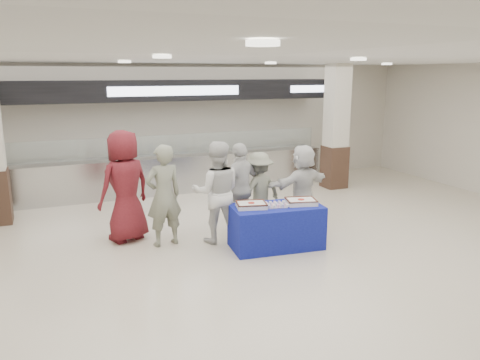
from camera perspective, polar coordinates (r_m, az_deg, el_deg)
name	(u,v)px	position (r m, az deg, el deg)	size (l,w,h in m)	color
ground	(266,271)	(7.33, 3.17, -10.99)	(14.00, 14.00, 0.00)	beige
serving_line	(174,146)	(11.93, -8.01, 4.08)	(8.70, 0.85, 2.80)	#B8BABF
column_right	(336,130)	(12.44, 11.62, 6.02)	(0.55, 0.55, 3.20)	#352118
display_table	(276,227)	(8.14, 4.44, -5.68)	(1.55, 0.78, 0.75)	navy
sheet_cake_left	(251,205)	(7.89, 1.39, -3.02)	(0.57, 0.49, 0.10)	white
sheet_cake_right	(301,201)	(8.16, 7.45, -2.58)	(0.58, 0.51, 0.10)	white
cupcake_tray	(274,205)	(7.97, 4.21, -3.04)	(0.44, 0.36, 0.06)	silver
civilian_maroon	(125,186)	(8.56, -13.85, -0.72)	(0.98, 0.64, 2.01)	maroon
soldier_a	(164,196)	(8.20, -9.29, -1.89)	(0.65, 0.43, 1.79)	slate
chef_tall	(217,192)	(8.26, -2.85, -1.51)	(0.88, 0.69, 1.82)	silver
chef_short	(241,188)	(8.78, 0.10, -0.99)	(1.01, 0.42, 1.72)	silver
soldier_b	(259,190)	(9.05, 2.31, -1.28)	(0.97, 0.56, 1.50)	slate
civilian_white	(303,186)	(9.25, 7.63, -0.68)	(1.50, 0.48, 1.62)	white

